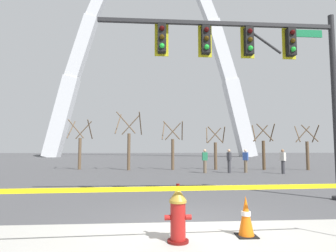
{
  "coord_description": "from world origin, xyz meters",
  "views": [
    {
      "loc": [
        -0.9,
        -5.96,
        1.58
      ],
      "look_at": [
        -0.11,
        5.0,
        2.5
      ],
      "focal_mm": 29.89,
      "sensor_mm": 36.0,
      "label": 1
    }
  ],
  "objects": [
    {
      "name": "tree_center_left",
      "position": [
        1.02,
        15.79,
        1.66
      ],
      "size": [
        1.74,
        1.75,
        3.75
      ],
      "color": "brown",
      "rests_on": "ground"
    },
    {
      "name": "traffic_signal_gantry",
      "position": [
        2.73,
        2.55,
        4.4
      ],
      "size": [
        7.82,
        0.44,
        6.0
      ],
      "color": "#232326",
      "rests_on": "ground"
    },
    {
      "name": "tree_far_left",
      "position": [
        -6.29,
        16.69,
        1.74
      ],
      "size": [
        1.81,
        1.82,
        3.91
      ],
      "color": "brown",
      "rests_on": "ground"
    },
    {
      "name": "fire_hydrant",
      "position": [
        -0.38,
        -1.09,
        0.47
      ],
      "size": [
        0.46,
        0.48,
        0.99
      ],
      "color": "#5E0F0D",
      "rests_on": "ground"
    },
    {
      "name": "tree_center_right",
      "position": [
        4.38,
        15.68,
        1.48
      ],
      "size": [
        1.56,
        1.57,
        3.34
      ],
      "color": "brown",
      "rests_on": "ground"
    },
    {
      "name": "tree_far_right",
      "position": [
        11.35,
        14.81,
        1.53
      ],
      "size": [
        1.6,
        1.61,
        3.44
      ],
      "color": "brown",
      "rests_on": "ground"
    },
    {
      "name": "caution_tape_barrier",
      "position": [
        -0.48,
        -1.24,
        0.71
      ],
      "size": [
        6.29,
        0.33,
        1.01
      ],
      "color": "#232326",
      "rests_on": "ground"
    },
    {
      "name": "tree_right_mid",
      "position": [
        8.08,
        15.26,
        1.58
      ],
      "size": [
        1.65,
        1.66,
        3.55
      ],
      "color": "brown",
      "rests_on": "ground"
    },
    {
      "name": "traffic_cone_by_hydrant",
      "position": [
        0.89,
        -0.87,
        0.36
      ],
      "size": [
        0.36,
        0.36,
        0.73
      ],
      "color": "black",
      "rests_on": "ground"
    },
    {
      "name": "monument_arch",
      "position": [
        -0.0,
        53.0,
        21.89
      ],
      "size": [
        44.41,
        3.02,
        50.7
      ],
      "color": "silver",
      "rests_on": "ground"
    },
    {
      "name": "pedestrian_walking_right",
      "position": [
        2.92,
        12.7,
        0.82
      ],
      "size": [
        0.34,
        0.22,
        1.59
      ],
      "color": "brown",
      "rests_on": "ground"
    },
    {
      "name": "pedestrian_near_trees",
      "position": [
        4.59,
        12.71,
        0.82
      ],
      "size": [
        0.37,
        0.39,
        1.59
      ],
      "color": "#38383D",
      "rests_on": "ground"
    },
    {
      "name": "pedestrian_walking_left",
      "position": [
        7.88,
        11.77,
        0.82
      ],
      "size": [
        0.32,
        0.39,
        1.59
      ],
      "color": "#38383D",
      "rests_on": "ground"
    },
    {
      "name": "pedestrian_standing_center",
      "position": [
        5.78,
        12.86,
        0.82
      ],
      "size": [
        0.39,
        0.37,
        1.59
      ],
      "color": "brown",
      "rests_on": "ground"
    },
    {
      "name": "ground_plane",
      "position": [
        0.0,
        0.0,
        0.0
      ],
      "size": [
        240.0,
        240.0,
        0.0
      ],
      "primitive_type": "plane",
      "color": "#474749"
    },
    {
      "name": "tree_left_mid",
      "position": [
        -2.37,
        15.69,
        1.96
      ],
      "size": [
        2.03,
        2.04,
        4.41
      ],
      "color": "brown",
      "rests_on": "ground"
    }
  ]
}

